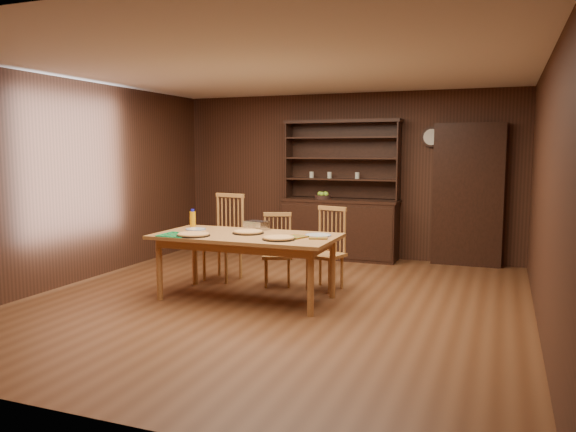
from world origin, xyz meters
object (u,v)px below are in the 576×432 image
at_px(chair_center, 277,247).
at_px(dining_table, 246,241).
at_px(china_hutch, 340,221).
at_px(chair_left, 226,234).
at_px(juice_bottle, 193,219).
at_px(chair_right, 328,245).

bearing_deg(chair_center, dining_table, -115.98).
distance_m(china_hutch, chair_left, 2.17).
relative_size(chair_left, juice_bottle, 5.16).
distance_m(china_hutch, chair_right, 1.98).
relative_size(chair_left, chair_right, 1.12).
relative_size(china_hutch, juice_bottle, 9.92).
distance_m(chair_left, juice_bottle, 0.58).
bearing_deg(china_hutch, dining_table, -96.82).
height_order(dining_table, juice_bottle, juice_bottle).
bearing_deg(chair_right, chair_left, -167.12).
xyz_separation_m(china_hutch, juice_bottle, (-1.25, -2.39, 0.26)).
bearing_deg(china_hutch, juice_bottle, -117.54).
distance_m(chair_left, chair_right, 1.43).
bearing_deg(dining_table, juice_bottle, 157.95).
height_order(dining_table, chair_right, chair_right).
bearing_deg(juice_bottle, chair_center, 22.88).
bearing_deg(china_hutch, chair_right, -78.51).
xyz_separation_m(dining_table, chair_right, (0.72, 0.82, -0.14)).
xyz_separation_m(china_hutch, dining_table, (-0.33, -2.76, 0.08)).
relative_size(china_hutch, chair_left, 1.92).
bearing_deg(chair_left, china_hutch, 69.76).
height_order(chair_center, chair_right, chair_right).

